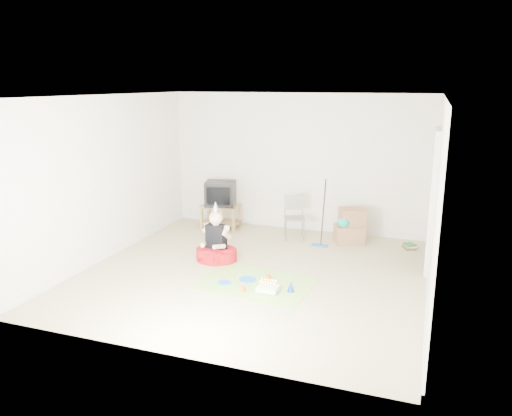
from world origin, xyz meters
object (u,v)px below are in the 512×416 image
(cardboard_boxes, at_px, (350,227))
(birthday_cake, at_px, (268,289))
(crt_tv, at_px, (220,193))
(folding_chair, at_px, (294,218))
(tv_stand, at_px, (221,215))
(seated_woman, at_px, (216,248))

(cardboard_boxes, xyz_separation_m, birthday_cake, (-0.70, -2.52, -0.26))
(crt_tv, height_order, folding_chair, crt_tv)
(tv_stand, height_order, birthday_cake, tv_stand)
(tv_stand, height_order, crt_tv, crt_tv)
(crt_tv, relative_size, seated_woman, 0.57)
(cardboard_boxes, bearing_deg, seated_woman, -139.47)
(folding_chair, height_order, birthday_cake, folding_chair)
(cardboard_boxes, bearing_deg, birthday_cake, -105.61)
(folding_chair, relative_size, cardboard_boxes, 1.28)
(cardboard_boxes, distance_m, seated_woman, 2.47)
(folding_chair, bearing_deg, seated_woman, -120.44)
(folding_chair, bearing_deg, cardboard_boxes, 5.82)
(folding_chair, xyz_separation_m, birthday_cake, (0.29, -2.42, -0.35))
(folding_chair, distance_m, seated_woman, 1.75)
(crt_tv, height_order, birthday_cake, crt_tv)
(tv_stand, height_order, cardboard_boxes, cardboard_boxes)
(crt_tv, xyz_separation_m, birthday_cake, (1.84, -2.64, -0.65))
(birthday_cake, bearing_deg, crt_tv, 124.84)
(tv_stand, bearing_deg, seated_woman, -68.85)
(tv_stand, distance_m, seated_woman, 1.84)
(cardboard_boxes, relative_size, birthday_cake, 2.23)
(folding_chair, xyz_separation_m, cardboard_boxes, (0.99, 0.10, -0.09))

